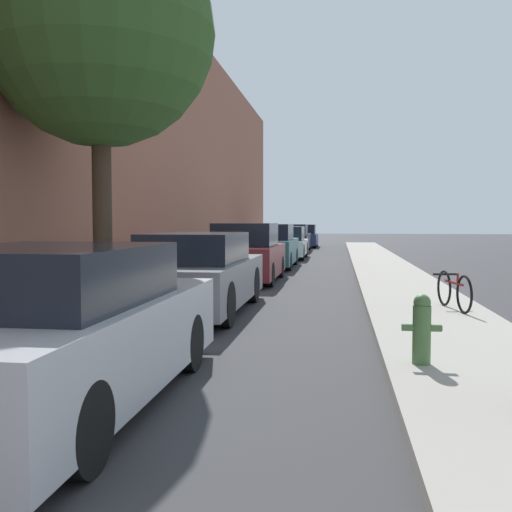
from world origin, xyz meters
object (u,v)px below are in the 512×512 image
parked_car_navy (302,237)px  street_tree_near (100,32)px  parked_car_grey (198,274)px  fire_hydrant (422,328)px  parked_car_black (292,239)px  parked_car_teal (269,247)px  parked_car_silver (55,331)px  parked_car_white (286,243)px  parked_car_maroon (247,255)px  bicycle (454,290)px

parked_car_navy → street_tree_near: bearing=-93.5°
parked_car_grey → fire_hydrant: size_ratio=6.15×
parked_car_black → fire_hydrant: size_ratio=6.35×
parked_car_teal → parked_car_navy: parked_car_teal is taller
parked_car_silver → parked_car_black: bearing=90.1°
parked_car_white → street_tree_near: size_ratio=0.63×
parked_car_black → parked_car_navy: (0.21, 4.99, -0.03)m
parked_car_black → parked_car_navy: 5.00m
parked_car_maroon → bicycle: (4.29, -5.13, -0.28)m
fire_hydrant → parked_car_teal: bearing=103.0°
parked_car_maroon → parked_car_teal: (0.04, 4.79, -0.01)m
street_tree_near → bicycle: 7.17m
parked_car_silver → street_tree_near: 6.22m
parked_car_maroon → parked_car_teal: 4.79m
parked_car_navy → street_tree_near: street_tree_near is taller
parked_car_teal → parked_car_white: 4.80m
parked_car_silver → parked_car_navy: size_ratio=1.08×
parked_car_teal → bicycle: size_ratio=2.88×
parked_car_silver → parked_car_black: parked_car_black is taller
parked_car_maroon → street_tree_near: 7.31m
fire_hydrant → bicycle: bearing=75.0°
parked_car_black → fire_hydrant: parked_car_black is taller
parked_car_silver → parked_car_navy: 31.19m
parked_car_maroon → fire_hydrant: (3.24, -9.04, -0.22)m
parked_car_silver → parked_car_grey: bearing=90.3°
parked_car_navy → parked_car_teal: bearing=-90.5°
parked_car_grey → parked_car_white: (0.18, 14.89, -0.02)m
bicycle → parked_car_maroon: bearing=119.8°
parked_car_white → street_tree_near: (-1.62, -15.58, 3.99)m
parked_car_navy → bicycle: parked_car_navy is taller
parked_car_maroon → parked_car_white: size_ratio=0.98×
parked_car_black → street_tree_near: (-1.43, -21.65, 3.96)m
parked_car_maroon → parked_car_navy: parked_car_maroon is taller
parked_car_navy → bicycle: bearing=-80.9°
parked_car_grey → bicycle: 4.32m
parked_car_silver → bicycle: parked_car_silver is taller
parked_car_maroon → bicycle: size_ratio=2.64×
bicycle → parked_car_silver: bearing=-138.5°
parked_car_grey → bicycle: bearing=2.3°
parked_car_black → parked_car_navy: size_ratio=1.18×
parked_car_maroon → street_tree_near: size_ratio=0.62×
street_tree_near → parked_car_silver: bearing=-72.2°
parked_car_silver → parked_car_black: (-0.03, 26.19, 0.02)m
street_tree_near → bicycle: (5.74, 0.86, -4.20)m
parked_car_silver → parked_car_maroon: 10.54m
parked_car_white → fire_hydrant: parked_car_white is taller
parked_car_white → fire_hydrant: bearing=-80.6°
parked_car_navy → bicycle: size_ratio=2.60×
parked_car_grey → parked_car_teal: bearing=89.7°
fire_hydrant → parked_car_silver: bearing=-155.2°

